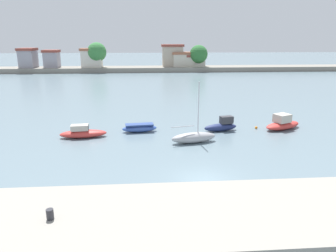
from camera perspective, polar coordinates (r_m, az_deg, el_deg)
The scene contains 10 objects.
ground_plane at distance 22.70m, azimuth 6.72°, elevation -9.94°, with size 400.00×400.00×0.00m, color slate.
seawall_embankment at distance 15.60m, azimuth 12.45°, elevation -18.24°, with size 70.30×5.80×2.35m, color gray.
mooring_bollard at distance 14.69m, azimuth -20.73°, elevation -14.81°, with size 0.31×0.31×0.46m, color #2D2D33.
moored_boat_0 at distance 33.01m, azimuth -15.28°, elevation -1.20°, with size 4.80×1.93×1.33m.
moored_boat_1 at distance 33.89m, azimuth -5.21°, elevation -0.37°, with size 3.84×1.59×0.88m.
moored_boat_2 at distance 30.35m, azimuth 4.71°, elevation -2.06°, with size 4.64×2.19×5.88m.
moored_boat_3 at distance 34.55m, azimuth 9.77°, elevation 0.04°, with size 3.88×1.78×1.61m.
moored_boat_4 at distance 37.01m, azimuth 20.18°, elevation 0.40°, with size 5.03×3.58×1.73m.
mooring_buoy_0 at distance 36.31m, azimuth 15.79°, elevation -0.27°, with size 0.29×0.29×0.29m, color orange.
distant_shoreline at distance 96.27m, azimuth -3.97°, elevation 11.23°, with size 133.20×8.33×8.61m.
Camera 1 is at (-4.13, -20.05, 9.81)m, focal length 33.42 mm.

